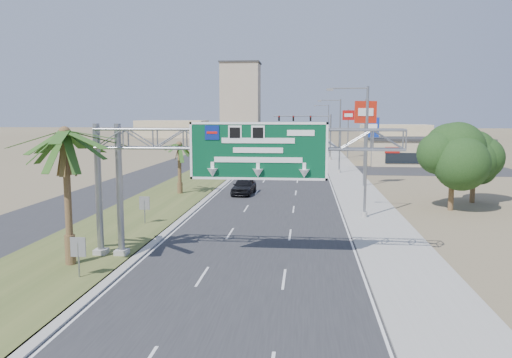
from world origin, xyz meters
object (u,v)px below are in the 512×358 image
object	(u,v)px
car_mid_lane	(290,168)
pole_sign_blue	(372,129)
pole_sign_red_far	(348,119)
car_far	(273,147)
sign_gantry	(230,149)
car_left_lane	(244,186)
pole_sign_red_near	(365,118)
signal_mast	(319,132)
car_right_lane	(310,164)
store_building	(425,152)
palm_near	(65,133)

from	to	relation	value
car_mid_lane	pole_sign_blue	xyz separation A→B (m)	(12.11, 10.80, 4.96)
car_mid_lane	pole_sign_red_far	world-z (taller)	pole_sign_red_far
car_mid_lane	car_far	xyz separation A→B (m)	(-5.38, 44.82, 0.08)
sign_gantry	pole_sign_red_far	bearing A→B (deg)	80.18
car_left_lane	car_far	xyz separation A→B (m)	(-1.35, 62.85, 0.01)
sign_gantry	pole_sign_red_near	xyz separation A→B (m)	(10.45, 29.49, 1.53)
pole_sign_blue	signal_mast	bearing A→B (deg)	126.46
car_right_lane	pole_sign_red_far	xyz separation A→B (m)	(7.19, 20.59, 6.45)
pole_sign_blue	store_building	bearing A→B (deg)	27.17
pole_sign_red_near	pole_sign_red_far	xyz separation A→B (m)	(1.33, 38.58, -0.49)
store_building	car_right_lane	bearing A→B (deg)	-155.07
store_building	pole_sign_blue	bearing A→B (deg)	-152.83
signal_mast	store_building	distance (m)	18.08
sign_gantry	car_mid_lane	distance (m)	41.05
car_far	pole_sign_red_near	xyz separation A→B (m)	(13.87, -55.98, 6.76)
car_mid_lane	pole_sign_blue	distance (m)	16.97
car_left_lane	signal_mast	bearing A→B (deg)	82.95
palm_near	pole_sign_blue	world-z (taller)	palm_near
palm_near	signal_mast	world-z (taller)	palm_near
sign_gantry	car_left_lane	bearing A→B (deg)	95.24
pole_sign_red_near	signal_mast	bearing A→B (deg)	97.37
sign_gantry	signal_mast	bearing A→B (deg)	84.26
palm_near	store_building	xyz separation A→B (m)	(31.20, 58.00, -4.93)
sign_gantry	car_right_lane	xyz separation A→B (m)	(4.59, 47.49, -5.41)
car_mid_lane	car_right_lane	xyz separation A→B (m)	(2.64, 6.83, -0.10)
pole_sign_blue	pole_sign_red_far	size ratio (longest dim) A/B	0.86
signal_mast	store_building	size ratio (longest dim) A/B	0.57
palm_near	car_mid_lane	world-z (taller)	palm_near
car_right_lane	car_far	bearing A→B (deg)	104.49
sign_gantry	car_left_lane	size ratio (longest dim) A/B	3.47
car_far	car_mid_lane	bearing A→B (deg)	-83.38
car_left_lane	car_right_lane	xyz separation A→B (m)	(6.67, 24.86, -0.18)
car_far	signal_mast	bearing A→B (deg)	-67.81
car_far	pole_sign_red_near	world-z (taller)	pole_sign_red_near
car_mid_lane	car_right_lane	size ratio (longest dim) A/B	0.97
car_left_lane	pole_sign_blue	xyz separation A→B (m)	(16.14, 28.83, 4.89)
car_right_lane	pole_sign_blue	size ratio (longest dim) A/B	0.60
sign_gantry	palm_near	size ratio (longest dim) A/B	2.01
store_building	pole_sign_blue	xyz separation A→B (m)	(-9.00, -4.62, 3.71)
store_building	car_right_lane	xyz separation A→B (m)	(-18.47, -8.59, -1.35)
sign_gantry	pole_sign_red_far	xyz separation A→B (m)	(11.78, 68.07, 1.04)
car_far	store_building	bearing A→B (deg)	-48.21
signal_mast	pole_sign_blue	world-z (taller)	signal_mast
palm_near	car_left_lane	bearing A→B (deg)	76.13
car_mid_lane	car_far	size ratio (longest dim) A/B	0.79
palm_near	car_right_lane	xyz separation A→B (m)	(12.73, 49.41, -6.28)
signal_mast	car_left_lane	world-z (taller)	signal_mast
store_building	car_right_lane	world-z (taller)	store_building
pole_sign_red_near	car_mid_lane	bearing A→B (deg)	127.26
car_left_lane	car_right_lane	world-z (taller)	car_left_lane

